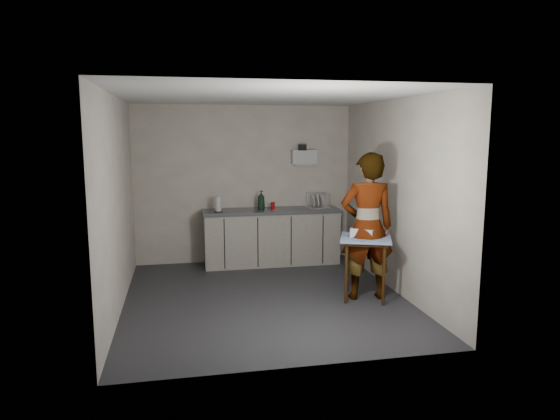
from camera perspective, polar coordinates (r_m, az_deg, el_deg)
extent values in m
plane|color=#27272B|center=(6.68, -1.75, -9.99)|extent=(4.00, 4.00, 0.00)
cube|color=#BBB3A3|center=(8.33, -4.08, 2.94)|extent=(3.60, 0.02, 2.60)
cube|color=#BBB3A3|center=(6.90, 13.03, 1.51)|extent=(0.02, 4.00, 2.60)
cube|color=#BBB3A3|center=(6.33, -17.99, 0.65)|extent=(0.02, 4.00, 2.60)
cube|color=white|center=(6.33, -1.86, 12.83)|extent=(3.60, 4.00, 0.01)
cube|color=black|center=(8.33, -0.99, -5.84)|extent=(2.20, 0.52, 0.08)
cube|color=beige|center=(8.24, -1.00, -3.22)|extent=(2.20, 0.58, 0.86)
cube|color=#45494F|center=(8.16, -1.01, -0.10)|extent=(2.24, 0.62, 0.05)
cube|color=black|center=(7.86, -6.37, -3.88)|extent=(0.02, 0.01, 0.80)
cube|color=black|center=(7.92, -2.54, -3.73)|extent=(0.02, 0.01, 0.80)
cube|color=black|center=(8.02, 1.28, -3.57)|extent=(0.01, 0.01, 0.80)
cube|color=black|center=(8.15, 4.92, -3.40)|extent=(0.02, 0.01, 0.80)
cube|color=silver|center=(8.41, 2.75, 6.09)|extent=(0.42, 0.16, 0.24)
cube|color=silver|center=(8.47, 2.66, 5.16)|extent=(0.30, 0.06, 0.04)
cube|color=black|center=(8.31, 2.57, 7.16)|extent=(0.14, 0.02, 0.10)
cylinder|color=#391F0D|center=(6.41, 7.58, -7.32)|extent=(0.04, 0.04, 0.75)
cylinder|color=#391F0D|center=(6.42, 11.78, -7.42)|extent=(0.04, 0.04, 0.75)
cylinder|color=#391F0D|center=(6.86, 7.73, -6.24)|extent=(0.04, 0.04, 0.75)
cylinder|color=#391F0D|center=(6.87, 11.64, -6.34)|extent=(0.04, 0.04, 0.75)
cube|color=#391F0D|center=(6.54, 9.77, -3.47)|extent=(0.72, 0.72, 0.04)
cube|color=#184395|center=(6.53, 9.78, -3.20)|extent=(0.82, 0.82, 0.03)
imported|color=#B2A593|center=(6.52, 9.93, -1.88)|extent=(0.74, 0.52, 1.91)
imported|color=black|center=(8.09, -2.16, 1.13)|extent=(0.16, 0.16, 0.32)
cylinder|color=#B81212|center=(8.15, -0.82, 0.50)|extent=(0.06, 0.06, 0.12)
cylinder|color=black|center=(8.09, -2.20, 0.82)|extent=(0.07, 0.07, 0.23)
cylinder|color=black|center=(7.95, -7.06, -0.17)|extent=(0.14, 0.14, 0.01)
cylinder|color=silver|center=(7.93, -7.08, 0.71)|extent=(0.10, 0.10, 0.24)
cube|color=silver|center=(8.34, 4.34, 0.31)|extent=(0.36, 0.27, 0.02)
cylinder|color=silver|center=(8.16, 3.47, 1.04)|extent=(0.01, 0.01, 0.24)
cylinder|color=silver|center=(8.25, 5.67, 1.10)|extent=(0.01, 0.01, 0.24)
cylinder|color=silver|center=(8.39, 3.06, 1.26)|extent=(0.01, 0.01, 0.24)
cylinder|color=silver|center=(8.48, 5.20, 1.31)|extent=(0.01, 0.01, 0.24)
cylinder|color=silver|center=(8.30, 3.75, 1.04)|extent=(0.05, 0.20, 0.20)
cylinder|color=silver|center=(8.32, 4.23, 1.05)|extent=(0.05, 0.20, 0.20)
cylinder|color=silver|center=(8.34, 4.71, 1.06)|extent=(0.05, 0.20, 0.20)
cube|color=silver|center=(6.57, 9.59, -2.95)|extent=(0.42, 0.42, 0.01)
cube|color=silver|center=(6.42, 9.24, -2.66)|extent=(0.24, 0.19, 0.11)
cube|color=silver|center=(6.69, 9.95, -2.21)|extent=(0.24, 0.19, 0.11)
cube|color=silver|center=(6.60, 8.40, -2.33)|extent=(0.19, 0.24, 0.11)
cube|color=silver|center=(6.52, 10.82, -2.53)|extent=(0.19, 0.24, 0.11)
cube|color=silver|center=(6.66, 10.03, -0.48)|extent=(0.24, 0.19, 0.30)
cylinder|color=white|center=(6.55, 9.60, -2.43)|extent=(0.20, 0.20, 0.11)
sphere|color=#FF5D97|center=(6.52, 9.11, -1.81)|extent=(0.07, 0.07, 0.07)
sphere|color=#5A90F4|center=(6.49, 9.94, -1.88)|extent=(0.07, 0.07, 0.07)
sphere|color=#53CA7C|center=(6.59, 9.74, -1.72)|extent=(0.07, 0.07, 0.07)
sphere|color=#FF5D97|center=(6.59, 9.36, -1.70)|extent=(0.07, 0.07, 0.07)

